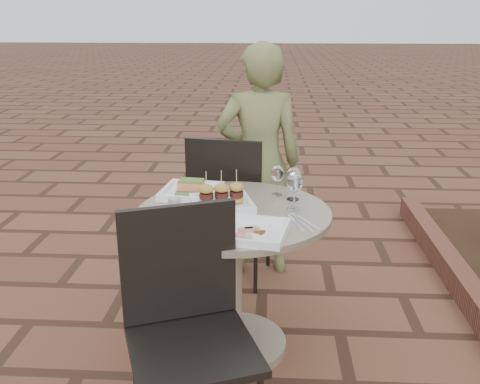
# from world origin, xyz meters

# --- Properties ---
(ground) EXTENTS (60.00, 60.00, 0.00)m
(ground) POSITION_xyz_m (0.00, 0.00, 0.00)
(ground) COLOR brown
(ground) RESTS_ON ground
(cafe_table) EXTENTS (0.90, 0.90, 0.73)m
(cafe_table) POSITION_xyz_m (0.29, -0.15, 0.48)
(cafe_table) COLOR gray
(cafe_table) RESTS_ON ground
(chair_far) EXTENTS (0.52, 0.52, 0.93)m
(chair_far) POSITION_xyz_m (0.21, 0.53, 0.55)
(chair_far) COLOR black
(chair_far) RESTS_ON ground
(chair_near) EXTENTS (0.57, 0.57, 0.93)m
(chair_near) POSITION_xyz_m (0.15, -0.74, 0.55)
(chair_near) COLOR black
(chair_near) RESTS_ON ground
(diner) EXTENTS (0.56, 0.40, 1.45)m
(diner) POSITION_xyz_m (0.38, 0.73, 0.72)
(diner) COLOR #606638
(diner) RESTS_ON ground
(plate_salmon) EXTENTS (0.31, 0.31, 0.08)m
(plate_salmon) POSITION_xyz_m (0.06, 0.06, 0.75)
(plate_salmon) COLOR white
(plate_salmon) RESTS_ON cafe_table
(plate_sliders) EXTENTS (0.34, 0.34, 0.18)m
(plate_sliders) POSITION_xyz_m (0.23, -0.11, 0.77)
(plate_sliders) COLOR white
(plate_sliders) RESTS_ON cafe_table
(plate_tuna) EXTENTS (0.33, 0.33, 0.03)m
(plate_tuna) POSITION_xyz_m (0.38, -0.43, 0.75)
(plate_tuna) COLOR white
(plate_tuna) RESTS_ON cafe_table
(wine_glass_right) EXTENTS (0.08, 0.08, 0.18)m
(wine_glass_right) POSITION_xyz_m (0.57, -0.12, 0.86)
(wine_glass_right) COLOR white
(wine_glass_right) RESTS_ON cafe_table
(wine_glass_mid) EXTENTS (0.06, 0.06, 0.15)m
(wine_glass_mid) POSITION_xyz_m (0.49, 0.09, 0.84)
(wine_glass_mid) COLOR white
(wine_glass_mid) RESTS_ON cafe_table
(wine_glass_far) EXTENTS (0.07, 0.07, 0.16)m
(wine_glass_far) POSITION_xyz_m (0.57, 0.02, 0.85)
(wine_glass_far) COLOR white
(wine_glass_far) RESTS_ON cafe_table
(steel_ramekin) EXTENTS (0.06, 0.06, 0.04)m
(steel_ramekin) POSITION_xyz_m (0.01, -0.12, 0.75)
(steel_ramekin) COLOR silver
(steel_ramekin) RESTS_ON cafe_table
(cutlery_set) EXTENTS (0.19, 0.25, 0.00)m
(cutlery_set) POSITION_xyz_m (0.59, -0.29, 0.73)
(cutlery_set) COLOR silver
(cutlery_set) RESTS_ON cafe_table
(planter_curb) EXTENTS (0.12, 3.00, 0.15)m
(planter_curb) POSITION_xyz_m (1.60, 0.30, 0.07)
(planter_curb) COLOR brown
(planter_curb) RESTS_ON ground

